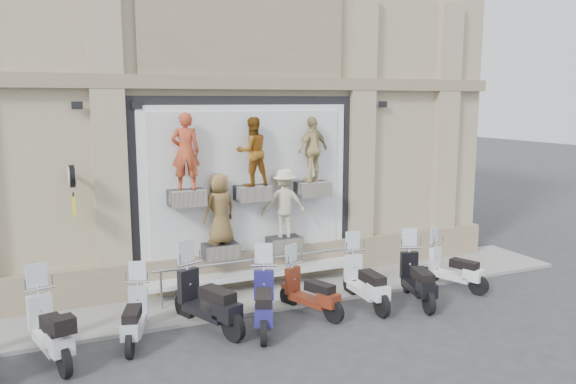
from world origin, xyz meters
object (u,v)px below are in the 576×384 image
at_px(clock_sign_bracket, 72,183).
at_px(scooter_c, 134,307).
at_px(scooter_g, 366,272).
at_px(scooter_d, 207,288).
at_px(guard_rail, 262,277).
at_px(scooter_i, 455,260).
at_px(scooter_e, 264,291).
at_px(scooter_b, 49,317).
at_px(scooter_f, 311,282).
at_px(scooter_h, 418,269).

height_order(clock_sign_bracket, scooter_c, clock_sign_bracket).
bearing_deg(scooter_g, scooter_c, -178.92).
bearing_deg(scooter_d, scooter_c, 159.48).
xyz_separation_m(guard_rail, scooter_i, (4.38, -1.32, 0.24)).
bearing_deg(guard_rail, scooter_i, -16.76).
relative_size(scooter_c, scooter_g, 0.91).
relative_size(scooter_e, scooter_g, 1.02).
bearing_deg(clock_sign_bracket, scooter_i, -12.18).
distance_m(scooter_d, scooter_i, 6.04).
distance_m(scooter_b, scooter_g, 6.35).
bearing_deg(scooter_b, scooter_f, -13.21).
height_order(scooter_f, scooter_g, scooter_g).
relative_size(scooter_c, scooter_e, 0.89).
relative_size(guard_rail, scooter_g, 2.66).
bearing_deg(scooter_h, scooter_c, -167.22).
bearing_deg(scooter_f, scooter_i, -20.08).
relative_size(clock_sign_bracket, scooter_c, 0.59).
bearing_deg(scooter_i, scooter_d, 158.82).
bearing_deg(guard_rail, scooter_b, -161.33).
relative_size(scooter_c, scooter_f, 0.99).
distance_m(clock_sign_bracket, scooter_g, 6.39).
height_order(scooter_d, scooter_g, scooter_d).
bearing_deg(scooter_c, scooter_i, 17.26).
relative_size(scooter_e, scooter_i, 1.13).
bearing_deg(scooter_e, scooter_d, 178.46).
xyz_separation_m(guard_rail, clock_sign_bracket, (-3.90, 0.47, 2.34)).
bearing_deg(clock_sign_bracket, scooter_d, -38.34).
bearing_deg(scooter_g, clock_sign_bracket, 163.92).
bearing_deg(scooter_d, scooter_e, -45.04).
relative_size(scooter_b, scooter_g, 1.03).
relative_size(scooter_g, scooter_i, 1.10).
bearing_deg(scooter_f, scooter_b, 159.69).
xyz_separation_m(scooter_e, scooter_i, (5.04, 0.42, -0.09)).
bearing_deg(guard_rail, scooter_g, -38.04).
relative_size(scooter_d, scooter_e, 1.07).
height_order(guard_rail, scooter_f, scooter_f).
height_order(scooter_c, scooter_i, scooter_c).
bearing_deg(scooter_i, scooter_b, 160.22).
relative_size(scooter_f, scooter_h, 0.91).
height_order(clock_sign_bracket, scooter_e, clock_sign_bracket).
distance_m(scooter_c, scooter_h, 6.09).
relative_size(scooter_b, scooter_e, 1.01).
distance_m(scooter_c, scooter_d, 1.41).
bearing_deg(clock_sign_bracket, scooter_g, -18.41).
height_order(guard_rail, scooter_d, scooter_d).
bearing_deg(guard_rail, scooter_h, -29.94).
xyz_separation_m(guard_rail, scooter_b, (-4.50, -1.52, 0.33)).
height_order(clock_sign_bracket, scooter_f, clock_sign_bracket).
distance_m(scooter_d, scooter_g, 3.51).
bearing_deg(clock_sign_bracket, scooter_e, -34.18).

